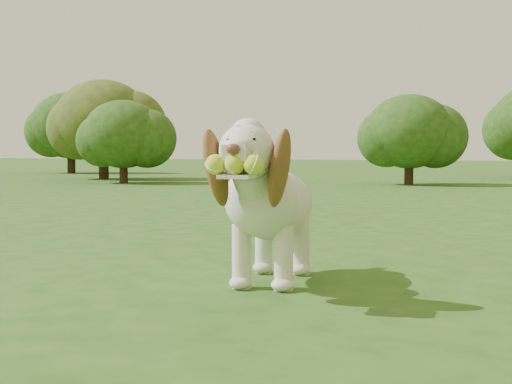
% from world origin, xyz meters
% --- Properties ---
extents(ground, '(80.00, 80.00, 0.00)m').
position_xyz_m(ground, '(0.00, 0.00, 0.00)').
color(ground, '#234914').
rests_on(ground, ground).
extents(dog, '(0.46, 1.06, 0.69)m').
position_xyz_m(dog, '(0.61, -0.21, 0.37)').
color(dog, silver).
rests_on(dog, ground).
extents(shrub_a, '(1.41, 1.41, 1.46)m').
position_xyz_m(shrub_a, '(-5.34, 7.57, 0.86)').
color(shrub_a, '#382314').
rests_on(shrub_a, ground).
extents(shrub_b, '(1.46, 1.46, 1.51)m').
position_xyz_m(shrub_b, '(-0.61, 8.96, 0.89)').
color(shrub_b, '#382314').
rests_on(shrub_b, ground).
extents(shrub_e, '(1.92, 1.92, 1.99)m').
position_xyz_m(shrub_e, '(-6.74, 8.96, 1.17)').
color(shrub_e, '#382314').
rests_on(shrub_e, ground).
extents(shrub_g, '(1.99, 1.99, 2.06)m').
position_xyz_m(shrub_g, '(-9.77, 11.82, 1.21)').
color(shrub_g, '#382314').
rests_on(shrub_g, ground).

